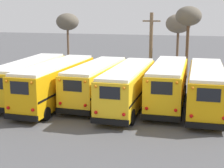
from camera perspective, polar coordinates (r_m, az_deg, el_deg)
ground_plane at (r=27.18m, az=0.11°, el=-3.31°), size 160.00×160.00×0.00m
school_bus_0 at (r=29.22m, az=-13.50°, el=0.93°), size 3.05×10.80×3.18m
school_bus_1 at (r=27.10m, az=-9.24°, el=0.32°), size 2.67×10.86×3.26m
school_bus_2 at (r=27.43m, az=-2.60°, el=0.44°), size 2.82×9.79×3.08m
school_bus_3 at (r=25.73m, az=2.72°, el=-0.27°), size 2.48×10.57×3.14m
school_bus_4 at (r=26.47m, az=9.29°, el=0.08°), size 2.72×9.80×3.29m
school_bus_5 at (r=25.95m, az=15.42°, el=-0.54°), size 2.77×10.59×3.20m
utility_pole at (r=35.42m, az=6.49°, el=6.19°), size 1.80×0.35×7.05m
bare_tree_0 at (r=43.93m, az=10.98°, el=9.76°), size 3.15×3.15×6.85m
bare_tree_1 at (r=49.33m, az=-7.41°, el=10.15°), size 3.17×3.17×6.90m
bare_tree_2 at (r=37.76m, az=12.61°, el=10.75°), size 2.75×2.75×7.71m
fence_line at (r=33.67m, az=3.25°, el=1.40°), size 22.21×0.06×1.42m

